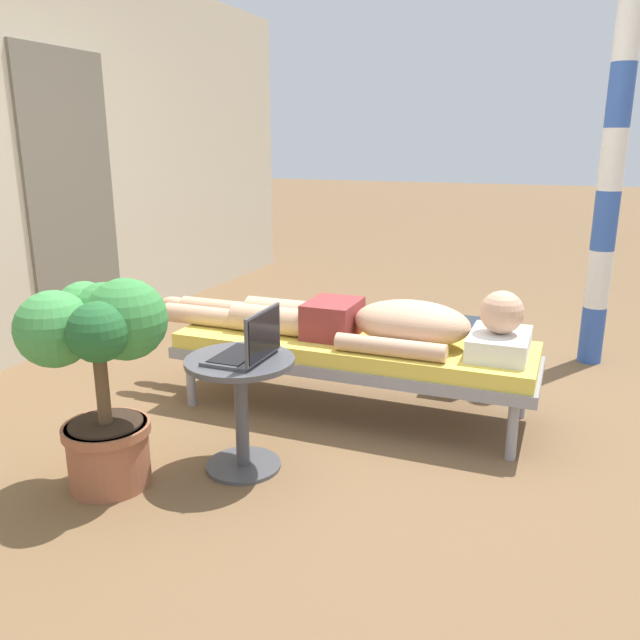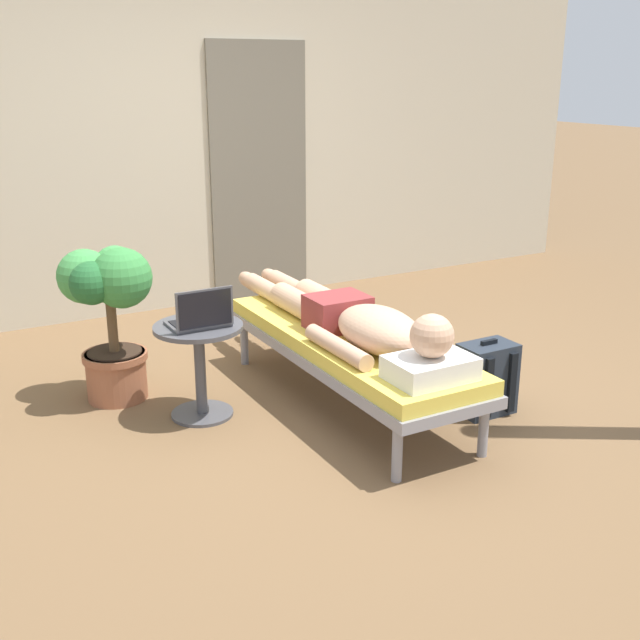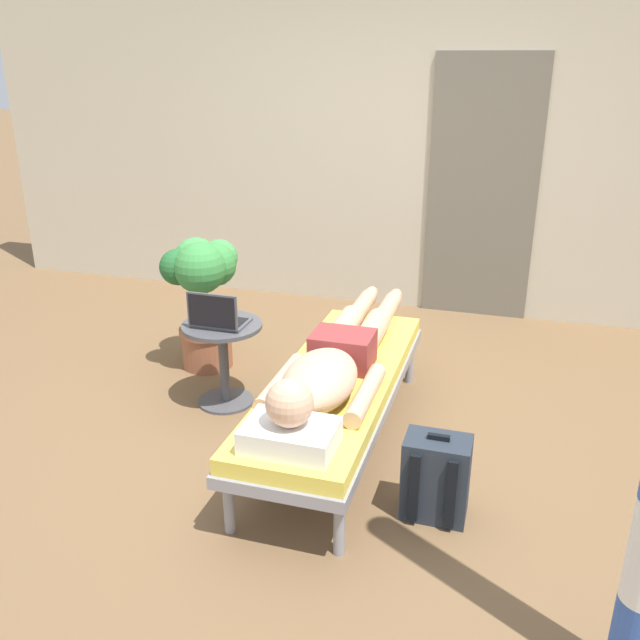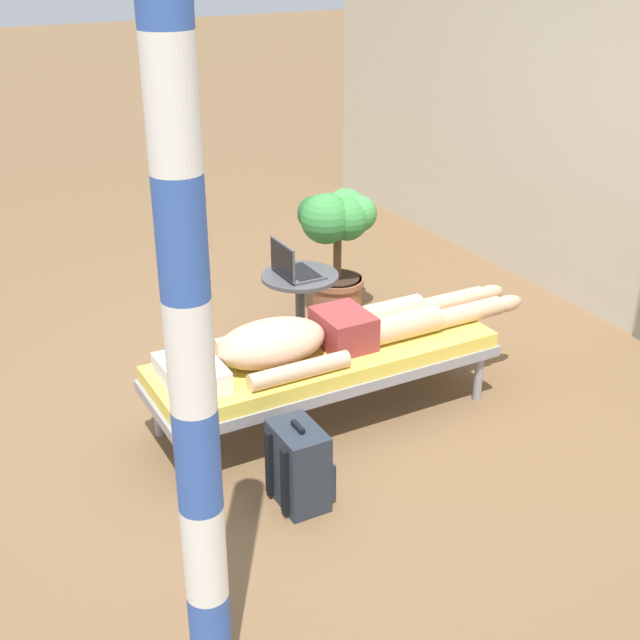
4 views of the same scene
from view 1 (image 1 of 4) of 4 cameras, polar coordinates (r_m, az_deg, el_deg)
ground_plane at (r=3.41m, az=0.83°, el=-9.17°), size 40.00×40.00×0.00m
house_door_panel at (r=4.94m, az=-21.17°, el=9.86°), size 0.84×0.03×2.04m
lounge_chair at (r=3.44m, az=2.96°, el=-2.77°), size 0.61×1.93×0.42m
person_reclining at (r=3.37m, az=4.18°, el=-0.16°), size 0.53×2.17×0.32m
side_table at (r=2.86m, az=-7.04°, el=-6.57°), size 0.48×0.48×0.52m
laptop at (r=2.76m, az=-6.26°, el=-2.39°), size 0.31×0.24×0.23m
backpack at (r=3.94m, az=12.24°, el=-2.96°), size 0.30×0.26×0.42m
potted_plant at (r=2.77m, az=-19.05°, el=-2.93°), size 0.48×0.56×0.91m
porch_post at (r=4.46m, az=24.58°, el=12.84°), size 0.15×0.15×2.64m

